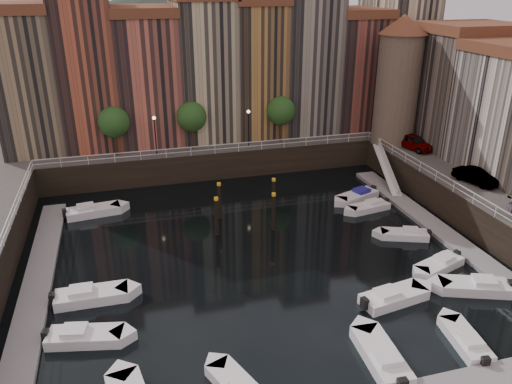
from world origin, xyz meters
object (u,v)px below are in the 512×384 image
object	(u,v)px
corner_tower	(398,79)
car_a	(414,143)
boat_left_1	(84,336)
car_b	(475,177)
gangway	(387,167)
boat_left_2	(90,296)
mooring_pilings	(246,207)

from	to	relation	value
corner_tower	car_a	distance (m)	7.12
boat_left_1	car_b	size ratio (longest dim) A/B	1.18
gangway	boat_left_2	world-z (taller)	gangway
boat_left_2	car_a	bearing A→B (deg)	24.73
car_a	car_b	size ratio (longest dim) A/B	1.14
gangway	mooring_pilings	xyz separation A→B (m)	(-16.56, -5.06, -0.27)
gangway	car_b	size ratio (longest dim) A/B	2.03
boat_left_1	boat_left_2	xyz separation A→B (m)	(0.25, 4.24, 0.03)
boat_left_1	boat_left_2	bearing A→B (deg)	98.65
boat_left_1	gangway	bearing A→B (deg)	42.70
boat_left_1	car_a	size ratio (longest dim) A/B	1.04
car_a	car_b	xyz separation A→B (m)	(-0.04, -10.22, -0.12)
corner_tower	gangway	size ratio (longest dim) A/B	1.66
corner_tower	car_b	distance (m)	14.73
mooring_pilings	car_a	distance (m)	21.59
gangway	corner_tower	bearing A→B (deg)	57.20
boat_left_2	car_a	xyz separation A→B (m)	(33.52, 14.99, 3.40)
car_b	corner_tower	bearing A→B (deg)	76.41
gangway	boat_left_1	size ratio (longest dim) A/B	1.72
gangway	car_a	xyz separation A→B (m)	(3.89, 1.54, 1.88)
boat_left_1	boat_left_2	size ratio (longest dim) A/B	0.95
boat_left_2	car_b	size ratio (longest dim) A/B	1.24
gangway	car_a	world-z (taller)	car_a
mooring_pilings	car_a	xyz separation A→B (m)	(20.45, 6.60, 2.15)
gangway	car_b	xyz separation A→B (m)	(3.85, -8.68, 1.76)
corner_tower	mooring_pilings	xyz separation A→B (m)	(-19.46, -9.56, -8.54)
mooring_pilings	car_b	world-z (taller)	car_b
corner_tower	car_b	world-z (taller)	corner_tower
mooring_pilings	boat_left_1	xyz separation A→B (m)	(-13.32, -12.62, -1.28)
corner_tower	boat_left_2	size ratio (longest dim) A/B	2.71
corner_tower	gangway	distance (m)	9.86
gangway	car_a	distance (m)	4.59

